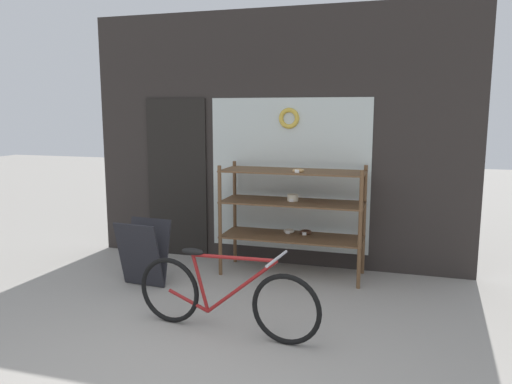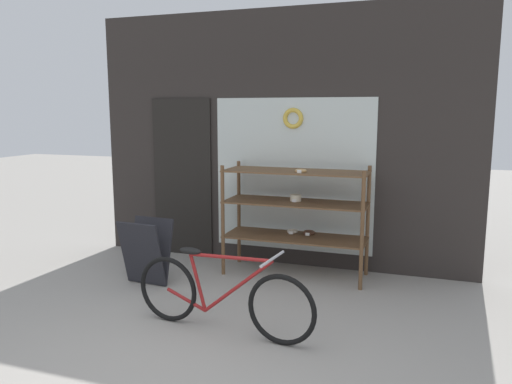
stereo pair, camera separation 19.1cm
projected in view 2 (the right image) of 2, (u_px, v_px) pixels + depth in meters
name	position (u px, v px, depth m)	size (l,w,h in m)	color
ground_plane	(167.00, 373.00, 3.74)	(30.00, 30.00, 0.00)	gray
storefront_facade	(275.00, 143.00, 6.25)	(4.88, 0.13, 3.17)	#2D2826
display_case	(296.00, 207.00, 5.85)	(1.67, 0.58, 1.32)	brown
bicycle	(221.00, 296.00, 4.38)	(1.75, 0.46, 0.75)	black
sandwich_board	(146.00, 252.00, 5.60)	(0.54, 0.41, 0.73)	#232328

